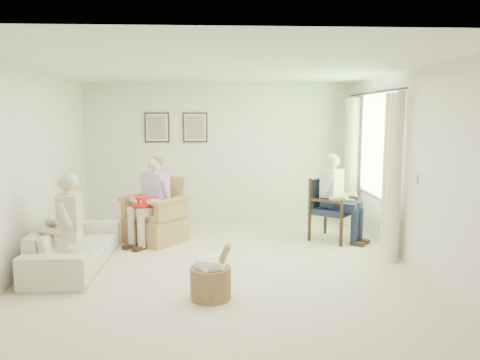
{
  "coord_description": "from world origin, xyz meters",
  "views": [
    {
      "loc": [
        -0.05,
        -5.98,
        2.01
      ],
      "look_at": [
        0.29,
        0.88,
        1.05
      ],
      "focal_mm": 35.0,
      "sensor_mm": 36.0,
      "label": 1
    }
  ],
  "objects_px": {
    "sofa": "(75,245)",
    "person_dark": "(335,191)",
    "wood_armchair": "(332,206)",
    "red_hat": "(142,202)",
    "person_sofa": "(66,220)",
    "hatbox": "(211,276)",
    "wicker_armchair": "(155,221)",
    "person_wicker": "(154,194)"
  },
  "relations": [
    {
      "from": "person_sofa",
      "to": "red_hat",
      "type": "relative_size",
      "value": 3.86
    },
    {
      "from": "person_sofa",
      "to": "hatbox",
      "type": "xyz_separation_m",
      "value": [
        1.82,
        -0.88,
        -0.45
      ]
    },
    {
      "from": "sofa",
      "to": "wicker_armchair",
      "type": "bearing_deg",
      "value": -37.04
    },
    {
      "from": "sofa",
      "to": "person_wicker",
      "type": "relative_size",
      "value": 1.5
    },
    {
      "from": "sofa",
      "to": "person_dark",
      "type": "xyz_separation_m",
      "value": [
        3.77,
        1.08,
        0.51
      ]
    },
    {
      "from": "person_dark",
      "to": "hatbox",
      "type": "height_order",
      "value": "person_dark"
    },
    {
      "from": "person_dark",
      "to": "person_sofa",
      "type": "xyz_separation_m",
      "value": [
        -3.77,
        -1.41,
        -0.1
      ]
    },
    {
      "from": "person_wicker",
      "to": "red_hat",
      "type": "relative_size",
      "value": 4.13
    },
    {
      "from": "wicker_armchair",
      "to": "person_wicker",
      "type": "xyz_separation_m",
      "value": [
        0.0,
        -0.14,
        0.46
      ]
    },
    {
      "from": "person_dark",
      "to": "wood_armchair",
      "type": "bearing_deg",
      "value": 38.61
    },
    {
      "from": "person_dark",
      "to": "person_sofa",
      "type": "height_order",
      "value": "person_dark"
    },
    {
      "from": "person_wicker",
      "to": "person_sofa",
      "type": "bearing_deg",
      "value": -87.32
    },
    {
      "from": "sofa",
      "to": "hatbox",
      "type": "relative_size",
      "value": 3.01
    },
    {
      "from": "person_wicker",
      "to": "person_sofa",
      "type": "height_order",
      "value": "person_wicker"
    },
    {
      "from": "wood_armchair",
      "to": "sofa",
      "type": "height_order",
      "value": "wood_armchair"
    },
    {
      "from": "red_hat",
      "to": "hatbox",
      "type": "distance_m",
      "value": 2.41
    },
    {
      "from": "red_hat",
      "to": "person_sofa",
      "type": "bearing_deg",
      "value": -121.36
    },
    {
      "from": "sofa",
      "to": "person_dark",
      "type": "relative_size",
      "value": 1.46
    },
    {
      "from": "person_dark",
      "to": "wicker_armchair",
      "type": "bearing_deg",
      "value": 126.16
    },
    {
      "from": "sofa",
      "to": "hatbox",
      "type": "bearing_deg",
      "value": -123.53
    },
    {
      "from": "red_hat",
      "to": "person_dark",
      "type": "bearing_deg",
      "value": 3.26
    },
    {
      "from": "wicker_armchair",
      "to": "person_dark",
      "type": "xyz_separation_m",
      "value": [
        2.86,
        -0.12,
        0.48
      ]
    },
    {
      "from": "person_sofa",
      "to": "hatbox",
      "type": "height_order",
      "value": "person_sofa"
    },
    {
      "from": "red_hat",
      "to": "hatbox",
      "type": "relative_size",
      "value": 0.49
    },
    {
      "from": "wicker_armchair",
      "to": "sofa",
      "type": "distance_m",
      "value": 1.51
    },
    {
      "from": "wood_armchair",
      "to": "person_sofa",
      "type": "xyz_separation_m",
      "value": [
        -3.77,
        -1.58,
        0.17
      ]
    },
    {
      "from": "person_wicker",
      "to": "person_dark",
      "type": "xyz_separation_m",
      "value": [
        2.86,
        0.01,
        0.02
      ]
    },
    {
      "from": "person_wicker",
      "to": "person_dark",
      "type": "bearing_deg",
      "value": 35.95
    },
    {
      "from": "wood_armchair",
      "to": "person_dark",
      "type": "relative_size",
      "value": 0.72
    },
    {
      "from": "wood_armchair",
      "to": "hatbox",
      "type": "bearing_deg",
      "value": -179.81
    },
    {
      "from": "sofa",
      "to": "person_sofa",
      "type": "bearing_deg",
      "value": 180.0
    },
    {
      "from": "wicker_armchair",
      "to": "red_hat",
      "type": "bearing_deg",
      "value": -81.67
    },
    {
      "from": "wicker_armchair",
      "to": "person_dark",
      "type": "relative_size",
      "value": 0.75
    },
    {
      "from": "wicker_armchair",
      "to": "person_wicker",
      "type": "relative_size",
      "value": 0.76
    },
    {
      "from": "wood_armchair",
      "to": "red_hat",
      "type": "relative_size",
      "value": 3.02
    },
    {
      "from": "person_wicker",
      "to": "wicker_armchair",
      "type": "bearing_deg",
      "value": 125.67
    },
    {
      "from": "person_wicker",
      "to": "hatbox",
      "type": "xyz_separation_m",
      "value": [
        0.91,
        -2.27,
        -0.52
      ]
    },
    {
      "from": "person_dark",
      "to": "hatbox",
      "type": "bearing_deg",
      "value": 178.26
    },
    {
      "from": "sofa",
      "to": "person_dark",
      "type": "bearing_deg",
      "value": -73.97
    },
    {
      "from": "wicker_armchair",
      "to": "sofa",
      "type": "relative_size",
      "value": 0.51
    },
    {
      "from": "wood_armchair",
      "to": "person_wicker",
      "type": "xyz_separation_m",
      "value": [
        -2.86,
        -0.18,
        0.25
      ]
    },
    {
      "from": "person_sofa",
      "to": "sofa",
      "type": "bearing_deg",
      "value": 174.53
    }
  ]
}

